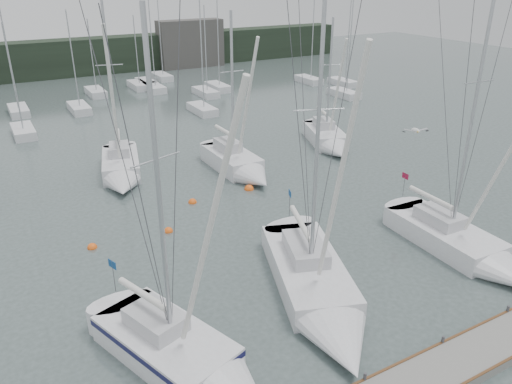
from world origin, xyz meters
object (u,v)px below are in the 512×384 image
Objects in this scene: buoy_a at (168,231)px; sailboat_near_center at (321,300)px; buoy_d at (193,203)px; buoy_c at (92,248)px; sailboat_near_left at (193,363)px; sailboat_mid_c at (241,166)px; sailboat_mid_b at (121,172)px; buoy_b at (249,189)px; sailboat_near_right at (473,251)px; sailboat_mid_e at (330,141)px.

sailboat_near_center is at bearing -71.78° from buoy_a.
buoy_c is at bearing -159.11° from buoy_d.
sailboat_near_center reaches higher than sailboat_near_left.
sailboat_mid_b is at bearing 157.03° from sailboat_mid_c.
sailboat_mid_c is 22.23× the size of buoy_d.
sailboat_mid_b is at bearing 90.99° from buoy_a.
sailboat_near_left is 17.47m from buoy_b.
sailboat_mid_c is (4.42, 16.11, 0.08)m from sailboat_near_center.
buoy_c is at bearing 148.94° from sailboat_near_right.
sailboat_near_left is 26.68× the size of buoy_a.
sailboat_mid_b reaches higher than sailboat_mid_c.
sailboat_near_right reaches higher than sailboat_near_center.
buoy_d is at bearing 20.89° from buoy_c.
sailboat_mid_c is at bearing 24.53° from buoy_c.
sailboat_near_left is 1.15× the size of sailboat_mid_c.
sailboat_mid_b reaches higher than buoy_b.
sailboat_mid_c is 18.69× the size of buoy_b.
sailboat_mid_e is at bearing 9.40° from sailboat_mid_c.
buoy_b is at bearing 114.46° from sailboat_near_right.
buoy_c is (-17.04, 11.06, -0.54)m from sailboat_near_right.
buoy_b is at bearing 94.39° from sailboat_near_center.
buoy_c is (-12.11, -5.53, -0.62)m from sailboat_mid_c.
sailboat_near_left reaches higher than sailboat_mid_e.
sailboat_near_center is at bearing -54.02° from buoy_c.
sailboat_near_center is 1.31× the size of sailboat_mid_e.
buoy_c is (-11.31, -2.76, 0.00)m from buoy_b.
sailboat_near_left is 21.48× the size of buoy_b.
sailboat_near_right is 17.31m from sailboat_mid_c.
sailboat_mid_c is at bearing 36.59° from buoy_a.
buoy_c is at bearing 176.31° from buoy_a.
sailboat_mid_c is 22.78× the size of buoy_c.
sailboat_mid_e is at bearing 78.00° from sailboat_near_right.
sailboat_near_center is at bearing -65.41° from sailboat_mid_b.
sailboat_mid_c reaches higher than sailboat_mid_e.
sailboat_near_left is at bearing -112.51° from buoy_d.
buoy_a is at bearing 55.12° from sailboat_near_left.
sailboat_near_right is 14.98m from buoy_b.
sailboat_near_right is 20.33m from buoy_c.
buoy_c is (-4.13, -8.85, -0.60)m from sailboat_mid_b.
buoy_a is (-7.81, -5.80, -0.62)m from sailboat_mid_c.
buoy_b is at bearing -106.45° from sailboat_mid_c.
sailboat_mid_c is 1.08× the size of sailboat_mid_e.
buoy_d is (2.76, 2.97, 0.00)m from buoy_a.
sailboat_mid_b is at bearing -165.85° from sailboat_mid_e.
sailboat_mid_b is 24.74× the size of buoy_c.
sailboat_near_left is at bearing -176.64° from sailboat_near_right.
buoy_d is (-14.51, -4.46, -0.58)m from sailboat_mid_e.
sailboat_mid_b is 1.09× the size of sailboat_mid_c.
sailboat_mid_e is 11.17m from buoy_b.
sailboat_mid_c is at bearing -8.40° from sailboat_mid_b.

